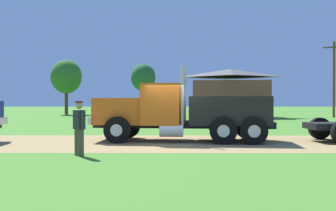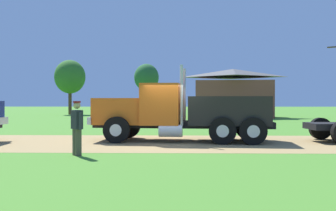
# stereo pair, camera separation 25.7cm
# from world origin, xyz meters

# --- Properties ---
(ground_plane) EXTENTS (200.00, 200.00, 0.00)m
(ground_plane) POSITION_xyz_m (0.00, 0.00, 0.00)
(ground_plane) COLOR #478229
(dirt_track) EXTENTS (120.00, 6.66, 0.01)m
(dirt_track) POSITION_xyz_m (0.00, 0.00, 0.00)
(dirt_track) COLOR #A18451
(dirt_track) RESTS_ON ground_plane
(truck_foreground_white) EXTENTS (8.21, 3.27, 3.36)m
(truck_foreground_white) POSITION_xyz_m (0.41, 0.65, 1.31)
(truck_foreground_white) COLOR black
(truck_foreground_white) RESTS_ON ground_plane
(visitor_standing_near) EXTENTS (0.47, 0.53, 1.82)m
(visitor_standing_near) POSITION_xyz_m (-3.17, -3.93, 1.00)
(visitor_standing_near) COLOR #2D2D33
(visitor_standing_near) RESTS_ON ground_plane
(shed_building) EXTENTS (8.84, 6.42, 5.31)m
(shed_building) POSITION_xyz_m (6.29, 24.91, 2.56)
(shed_building) COLOR brown
(shed_building) RESTS_ON ground_plane
(utility_pole_near) EXTENTS (1.99, 1.20, 8.28)m
(utility_pole_near) POSITION_xyz_m (17.62, 24.80, 4.40)
(utility_pole_near) COLOR brown
(utility_pole_near) RESTS_ON ground_plane
(tree_left) EXTENTS (4.03, 4.03, 7.21)m
(tree_left) POSITION_xyz_m (-13.98, 32.92, 4.96)
(tree_left) COLOR #513823
(tree_left) RESTS_ON ground_plane
(tree_mid) EXTENTS (3.20, 3.20, 6.62)m
(tree_mid) POSITION_xyz_m (-3.80, 32.36, 4.80)
(tree_mid) COLOR #513823
(tree_mid) RESTS_ON ground_plane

